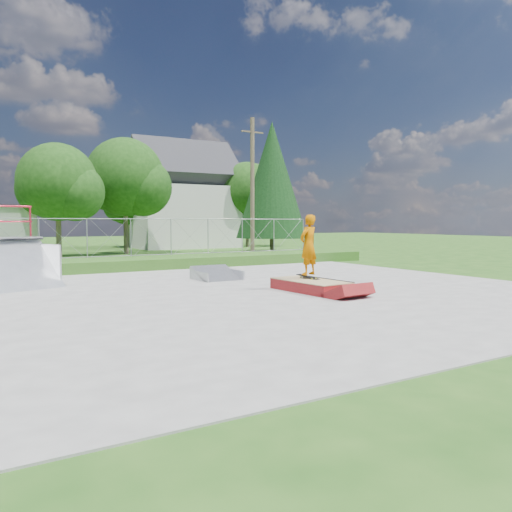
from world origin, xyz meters
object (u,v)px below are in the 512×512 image
Objects in this scene: quarter_pipe at (8,247)px; skater at (308,247)px; grind_box at (310,286)px; flat_bank_ramp at (217,274)px.

skater is at bearing -50.78° from quarter_pipe.
grind_box is at bearing -52.94° from quarter_pipe.
flat_bank_ramp is at bearing -88.37° from skater.
grind_box is 9.62m from quarter_pipe.
quarter_pipe is 6.98m from flat_bank_ramp.
grind_box is 4.39m from flat_bank_ramp.
quarter_pipe is 9.50m from skater.
quarter_pipe is at bearing 169.54° from flat_bank_ramp.
flat_bank_ramp is (6.80, -1.14, -1.12)m from quarter_pipe.
skater is (8.04, -5.07, 0.01)m from quarter_pipe.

